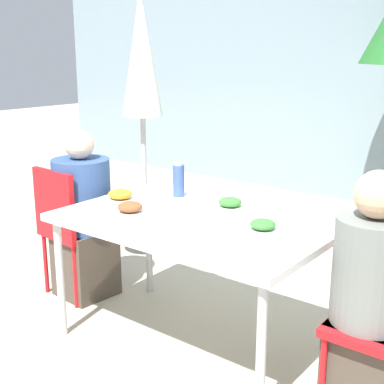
{
  "coord_description": "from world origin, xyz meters",
  "views": [
    {
      "loc": [
        1.67,
        -2.14,
        1.6
      ],
      "look_at": [
        0.0,
        0.0,
        0.89
      ],
      "focal_mm": 50.0,
      "sensor_mm": 36.0,
      "label": 1
    }
  ],
  "objects_px": {
    "person_left": "(83,221)",
    "salad_bowl": "(222,219)",
    "chair_left": "(69,222)",
    "closed_umbrella": "(142,68)",
    "drinking_cup": "(182,210)",
    "person_right": "(369,305)",
    "bottle": "(179,180)"
  },
  "relations": [
    {
      "from": "person_left",
      "to": "salad_bowl",
      "type": "xyz_separation_m",
      "value": [
        1.15,
        -0.05,
        0.25
      ]
    },
    {
      "from": "chair_left",
      "to": "salad_bowl",
      "type": "height_order",
      "value": "chair_left"
    },
    {
      "from": "closed_umbrella",
      "to": "salad_bowl",
      "type": "height_order",
      "value": "closed_umbrella"
    },
    {
      "from": "chair_left",
      "to": "drinking_cup",
      "type": "relative_size",
      "value": 9.14
    },
    {
      "from": "salad_bowl",
      "to": "person_left",
      "type": "bearing_deg",
      "value": 177.74
    },
    {
      "from": "person_right",
      "to": "bottle",
      "type": "relative_size",
      "value": 5.33
    },
    {
      "from": "person_right",
      "to": "salad_bowl",
      "type": "height_order",
      "value": "person_right"
    },
    {
      "from": "person_left",
      "to": "bottle",
      "type": "relative_size",
      "value": 5.27
    },
    {
      "from": "chair_left",
      "to": "person_right",
      "type": "xyz_separation_m",
      "value": [
        2.0,
        0.0,
        0.02
      ]
    },
    {
      "from": "person_right",
      "to": "drinking_cup",
      "type": "bearing_deg",
      "value": 1.1
    },
    {
      "from": "drinking_cup",
      "to": "salad_bowl",
      "type": "height_order",
      "value": "drinking_cup"
    },
    {
      "from": "person_left",
      "to": "bottle",
      "type": "height_order",
      "value": "person_left"
    },
    {
      "from": "chair_left",
      "to": "person_right",
      "type": "bearing_deg",
      "value": 4.61
    },
    {
      "from": "bottle",
      "to": "salad_bowl",
      "type": "relative_size",
      "value": 1.33
    },
    {
      "from": "person_right",
      "to": "closed_umbrella",
      "type": "bearing_deg",
      "value": -24.0
    },
    {
      "from": "chair_left",
      "to": "drinking_cup",
      "type": "distance_m",
      "value": 1.01
    },
    {
      "from": "chair_left",
      "to": "bottle",
      "type": "height_order",
      "value": "bottle"
    },
    {
      "from": "drinking_cup",
      "to": "person_right",
      "type": "bearing_deg",
      "value": 1.39
    },
    {
      "from": "closed_umbrella",
      "to": "bottle",
      "type": "relative_size",
      "value": 9.75
    },
    {
      "from": "chair_left",
      "to": "salad_bowl",
      "type": "relative_size",
      "value": 5.48
    },
    {
      "from": "bottle",
      "to": "salad_bowl",
      "type": "distance_m",
      "value": 0.61
    },
    {
      "from": "closed_umbrella",
      "to": "salad_bowl",
      "type": "distance_m",
      "value": 1.87
    },
    {
      "from": "closed_umbrella",
      "to": "drinking_cup",
      "type": "bearing_deg",
      "value": -39.71
    },
    {
      "from": "bottle",
      "to": "person_right",
      "type": "bearing_deg",
      "value": -13.34
    },
    {
      "from": "closed_umbrella",
      "to": "salad_bowl",
      "type": "xyz_separation_m",
      "value": [
        1.44,
        -0.96,
        -0.72
      ]
    },
    {
      "from": "person_left",
      "to": "drinking_cup",
      "type": "xyz_separation_m",
      "value": [
        0.92,
        -0.1,
        0.27
      ]
    },
    {
      "from": "salad_bowl",
      "to": "drinking_cup",
      "type": "bearing_deg",
      "value": -167.43
    },
    {
      "from": "bottle",
      "to": "drinking_cup",
      "type": "height_order",
      "value": "bottle"
    },
    {
      "from": "person_right",
      "to": "closed_umbrella",
      "type": "xyz_separation_m",
      "value": [
        -2.24,
        0.98,
        0.95
      ]
    },
    {
      "from": "closed_umbrella",
      "to": "salad_bowl",
      "type": "relative_size",
      "value": 12.96
    },
    {
      "from": "closed_umbrella",
      "to": "bottle",
      "type": "xyz_separation_m",
      "value": [
        0.92,
        -0.67,
        -0.64
      ]
    },
    {
      "from": "chair_left",
      "to": "person_left",
      "type": "xyz_separation_m",
      "value": [
        0.06,
        0.08,
        0.0
      ]
    }
  ]
}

